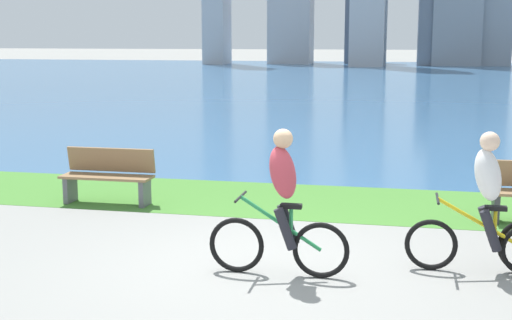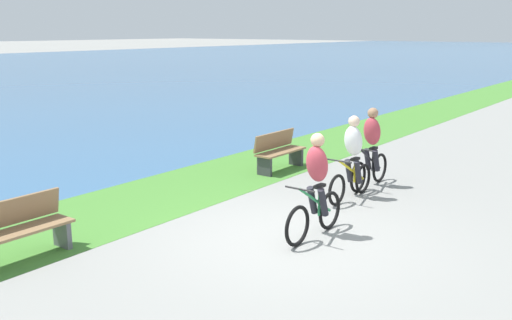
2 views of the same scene
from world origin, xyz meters
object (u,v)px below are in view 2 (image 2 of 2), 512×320
cyclist_distant_rear (371,148)px  bench_near_path (19,230)px  bench_far_along_path (279,151)px  cyclist_lead (316,186)px  cyclist_trailing (352,157)px

cyclist_distant_rear → bench_near_path: size_ratio=1.12×
bench_near_path → bench_far_along_path: same height
cyclist_lead → bench_near_path: (-3.37, 2.89, -0.39)m
cyclist_lead → bench_far_along_path: size_ratio=1.12×
cyclist_lead → bench_far_along_path: 4.52m
cyclist_trailing → bench_far_along_path: 2.74m
bench_near_path → bench_far_along_path: 6.70m
cyclist_lead → cyclist_distant_rear: (3.27, 0.66, -0.00)m
cyclist_distant_rear → bench_near_path: (-6.65, 2.23, -0.39)m
cyclist_distant_rear → bench_near_path: bearing=161.4°
cyclist_lead → bench_far_along_path: cyclist_lead is taller
cyclist_distant_rear → cyclist_trailing: bearing=-174.0°
bench_near_path → cyclist_distant_rear: bearing=-18.6°
cyclist_distant_rear → bench_far_along_path: bearing=88.8°
cyclist_lead → bench_far_along_path: bearing=42.4°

